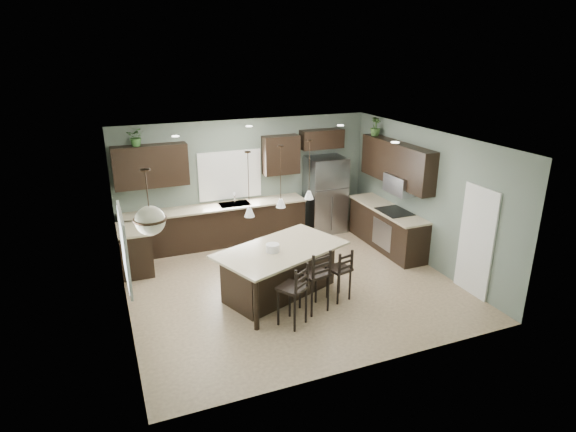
{
  "coord_description": "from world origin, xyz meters",
  "views": [
    {
      "loc": [
        -3.17,
        -7.71,
        4.36
      ],
      "look_at": [
        0.1,
        0.4,
        1.25
      ],
      "focal_mm": 30.0,
      "sensor_mm": 36.0,
      "label": 1
    }
  ],
  "objects_px": {
    "refrigerator": "(325,195)",
    "serving_dish": "(273,248)",
    "bar_stool_left": "(292,294)",
    "bar_stool_right": "(339,274)",
    "bar_stool_center": "(314,280)",
    "plant_back_left": "(136,137)",
    "kitchen_island": "(281,272)"
  },
  "relations": [
    {
      "from": "kitchen_island",
      "to": "bar_stool_right",
      "type": "xyz_separation_m",
      "value": [
        0.9,
        -0.54,
        0.03
      ]
    },
    {
      "from": "serving_dish",
      "to": "bar_stool_left",
      "type": "relative_size",
      "value": 0.22
    },
    {
      "from": "kitchen_island",
      "to": "bar_stool_center",
      "type": "relative_size",
      "value": 1.99
    },
    {
      "from": "bar_stool_right",
      "to": "plant_back_left",
      "type": "distance_m",
      "value": 4.98
    },
    {
      "from": "bar_stool_center",
      "to": "plant_back_left",
      "type": "bearing_deg",
      "value": 111.65
    },
    {
      "from": "refrigerator",
      "to": "bar_stool_center",
      "type": "relative_size",
      "value": 1.6
    },
    {
      "from": "bar_stool_left",
      "to": "bar_stool_right",
      "type": "xyz_separation_m",
      "value": [
        1.1,
        0.46,
        -0.06
      ]
    },
    {
      "from": "bar_stool_left",
      "to": "serving_dish",
      "type": "bearing_deg",
      "value": 56.83
    },
    {
      "from": "serving_dish",
      "to": "bar_stool_center",
      "type": "height_order",
      "value": "bar_stool_center"
    },
    {
      "from": "bar_stool_left",
      "to": "bar_stool_center",
      "type": "distance_m",
      "value": 0.59
    },
    {
      "from": "bar_stool_left",
      "to": "plant_back_left",
      "type": "bearing_deg",
      "value": 83.18
    },
    {
      "from": "bar_stool_center",
      "to": "bar_stool_left",
      "type": "bearing_deg",
      "value": -163.73
    },
    {
      "from": "kitchen_island",
      "to": "serving_dish",
      "type": "bearing_deg",
      "value": -180.0
    },
    {
      "from": "refrigerator",
      "to": "bar_stool_right",
      "type": "relative_size",
      "value": 1.87
    },
    {
      "from": "bar_stool_center",
      "to": "kitchen_island",
      "type": "bearing_deg",
      "value": 102.32
    },
    {
      "from": "bar_stool_left",
      "to": "refrigerator",
      "type": "bearing_deg",
      "value": 24.43
    },
    {
      "from": "bar_stool_center",
      "to": "refrigerator",
      "type": "bearing_deg",
      "value": 49.22
    },
    {
      "from": "bar_stool_center",
      "to": "bar_stool_right",
      "type": "xyz_separation_m",
      "value": [
        0.57,
        0.18,
        -0.08
      ]
    },
    {
      "from": "refrigerator",
      "to": "plant_back_left",
      "type": "distance_m",
      "value": 4.58
    },
    {
      "from": "refrigerator",
      "to": "serving_dish",
      "type": "bearing_deg",
      "value": -130.89
    },
    {
      "from": "bar_stool_left",
      "to": "plant_back_left",
      "type": "xyz_separation_m",
      "value": [
        -1.87,
        3.87,
        2.05
      ]
    },
    {
      "from": "refrigerator",
      "to": "serving_dish",
      "type": "distance_m",
      "value": 3.64
    },
    {
      "from": "bar_stool_left",
      "to": "bar_stool_right",
      "type": "distance_m",
      "value": 1.19
    },
    {
      "from": "refrigerator",
      "to": "bar_stool_right",
      "type": "xyz_separation_m",
      "value": [
        -1.29,
        -3.22,
        -0.43
      ]
    },
    {
      "from": "serving_dish",
      "to": "bar_stool_left",
      "type": "xyz_separation_m",
      "value": [
        -0.01,
        -0.93,
        -0.45
      ]
    },
    {
      "from": "refrigerator",
      "to": "kitchen_island",
      "type": "height_order",
      "value": "refrigerator"
    },
    {
      "from": "bar_stool_center",
      "to": "bar_stool_right",
      "type": "distance_m",
      "value": 0.61
    },
    {
      "from": "serving_dish",
      "to": "plant_back_left",
      "type": "xyz_separation_m",
      "value": [
        -1.88,
        2.94,
        1.6
      ]
    },
    {
      "from": "bar_stool_center",
      "to": "bar_stool_right",
      "type": "relative_size",
      "value": 1.17
    },
    {
      "from": "kitchen_island",
      "to": "bar_stool_right",
      "type": "height_order",
      "value": "bar_stool_right"
    },
    {
      "from": "bar_stool_left",
      "to": "bar_stool_right",
      "type": "bearing_deg",
      "value": -9.68
    },
    {
      "from": "kitchen_island",
      "to": "bar_stool_center",
      "type": "distance_m",
      "value": 0.8
    }
  ]
}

